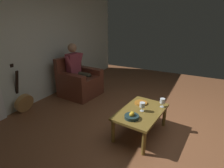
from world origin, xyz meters
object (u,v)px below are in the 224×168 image
object	(u,v)px
wine_glass_near	(162,101)
wine_glass_far	(142,105)
guitar	(24,101)
fruit_bowl	(132,116)
person_seated	(77,68)
coffee_table	(141,114)
decorative_dish	(141,103)
armchair	(79,82)

from	to	relation	value
wine_glass_near	wine_glass_far	world-z (taller)	wine_glass_near
guitar	fruit_bowl	world-z (taller)	guitar
person_seated	fruit_bowl	bearing A→B (deg)	63.05
wine_glass_far	person_seated	bearing A→B (deg)	-113.58
person_seated	guitar	world-z (taller)	person_seated
coffee_table	guitar	distance (m)	2.45
person_seated	fruit_bowl	distance (m)	2.27
decorative_dish	fruit_bowl	bearing A→B (deg)	4.65
person_seated	coffee_table	distance (m)	2.19
fruit_bowl	decorative_dish	bearing A→B (deg)	-175.35
person_seated	coffee_table	bearing A→B (deg)	70.54
wine_glass_near	armchair	bearing A→B (deg)	-104.50
wine_glass_far	decorative_dish	distance (m)	0.29
wine_glass_near	guitar	bearing A→B (deg)	-75.45
wine_glass_far	decorative_dish	xyz separation A→B (m)	(-0.26, -0.11, -0.09)
guitar	decorative_dish	size ratio (longest dim) A/B	4.56
armchair	fruit_bowl	distance (m)	2.23
armchair	wine_glass_near	xyz separation A→B (m)	(0.57, 2.21, 0.21)
person_seated	guitar	bearing A→B (deg)	-14.58
person_seated	wine_glass_far	bearing A→B (deg)	70.58
guitar	wine_glass_far	xyz separation A→B (m)	(-0.40, 2.43, 0.31)
decorative_dish	wine_glass_near	bearing A→B (deg)	95.92
guitar	decorative_dish	distance (m)	2.42
coffee_table	decorative_dish	world-z (taller)	decorative_dish
coffee_table	wine_glass_near	distance (m)	0.43
person_seated	decorative_dish	xyz separation A→B (m)	(0.61, 1.89, -0.25)
guitar	fruit_bowl	size ratio (longest dim) A/B	4.61
armchair	decorative_dish	xyz separation A→B (m)	(0.61, 1.85, 0.12)
wine_glass_far	wine_glass_near	bearing A→B (deg)	139.25
person_seated	fruit_bowl	xyz separation A→B (m)	(1.17, 1.93, -0.23)
armchair	guitar	world-z (taller)	guitar
guitar	wine_glass_near	xyz separation A→B (m)	(-0.70, 2.68, 0.31)
person_seated	armchair	bearing A→B (deg)	90.00
person_seated	coffee_table	size ratio (longest dim) A/B	1.22
armchair	decorative_dish	distance (m)	1.95
armchair	coffee_table	bearing A→B (deg)	70.19
coffee_table	wine_glass_near	size ratio (longest dim) A/B	6.77
fruit_bowl	armchair	bearing A→B (deg)	-121.55
coffee_table	fruit_bowl	distance (m)	0.32
fruit_bowl	coffee_table	bearing A→B (deg)	170.47
decorative_dish	guitar	bearing A→B (deg)	-74.15
person_seated	wine_glass_far	world-z (taller)	person_seated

